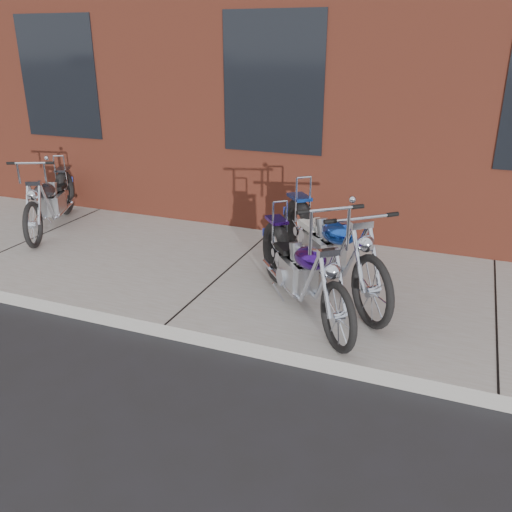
% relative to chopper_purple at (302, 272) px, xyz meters
% --- Properties ---
extents(ground, '(120.00, 120.00, 0.00)m').
position_rel_chopper_purple_xyz_m(ground, '(-1.12, -0.83, -0.55)').
color(ground, '#242328').
rests_on(ground, ground).
extents(sidewalk, '(22.00, 3.00, 0.15)m').
position_rel_chopper_purple_xyz_m(sidewalk, '(-1.12, 0.67, -0.48)').
color(sidewalk, gray).
rests_on(sidewalk, ground).
extents(chopper_purple, '(1.51, 1.78, 1.25)m').
position_rel_chopper_purple_xyz_m(chopper_purple, '(0.00, 0.00, 0.00)').
color(chopper_purple, black).
rests_on(chopper_purple, sidewalk).
extents(chopper_blue, '(1.72, 1.98, 1.09)m').
position_rel_chopper_purple_xyz_m(chopper_blue, '(0.11, 0.62, 0.05)').
color(chopper_blue, black).
rests_on(chopper_blue, sidewalk).
extents(chopper_third, '(0.99, 2.01, 1.10)m').
position_rel_chopper_purple_xyz_m(chopper_third, '(-4.16, 1.14, -0.01)').
color(chopper_third, black).
rests_on(chopper_third, sidewalk).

